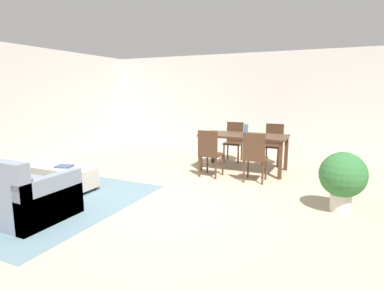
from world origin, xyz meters
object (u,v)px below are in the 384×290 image
at_px(vase_centerpiece, 246,130).
at_px(book_on_ottoman, 64,166).
at_px(dining_chair_near_right, 255,155).
at_px(dining_chair_far_left, 234,139).
at_px(dining_chair_near_left, 210,151).
at_px(potted_plant, 343,177).
at_px(dining_table, 244,139).
at_px(dining_chair_far_right, 273,142).
at_px(ottoman_table, 63,176).

distance_m(vase_centerpiece, book_on_ottoman, 3.52).
height_order(dining_chair_near_right, dining_chair_far_left, same).
distance_m(dining_chair_near_right, book_on_ottoman, 3.32).
xyz_separation_m(dining_chair_near_left, vase_centerpiece, (0.51, 0.74, 0.35)).
distance_m(dining_chair_near_right, vase_centerpiece, 0.89).
distance_m(dining_chair_far_left, potted_plant, 3.39).
bearing_deg(dining_table, book_on_ottoman, -133.03).
bearing_deg(dining_table, vase_centerpiece, -38.80).
height_order(dining_chair_near_right, potted_plant, dining_chair_near_right).
distance_m(dining_chair_near_left, dining_chair_far_left, 1.61).
bearing_deg(dining_chair_near_right, book_on_ottoman, -147.73).
bearing_deg(dining_chair_near_right, dining_chair_far_left, 118.98).
xyz_separation_m(dining_table, dining_chair_far_right, (0.46, 0.83, -0.15)).
relative_size(dining_chair_near_left, dining_chair_far_left, 1.00).
bearing_deg(ottoman_table, dining_chair_far_left, 59.69).
height_order(dining_chair_far_left, vase_centerpiece, vase_centerpiece).
bearing_deg(potted_plant, dining_chair_near_left, 159.26).
height_order(dining_table, dining_chair_near_left, dining_chair_near_left).
xyz_separation_m(vase_centerpiece, potted_plant, (1.80, -1.61, -0.38)).
distance_m(dining_chair_far_right, book_on_ottoman, 4.42).
bearing_deg(ottoman_table, book_on_ottoman, 3.63).
xyz_separation_m(dining_table, dining_chair_near_right, (0.42, -0.78, -0.15)).
distance_m(dining_chair_far_left, book_on_ottoman, 3.88).
bearing_deg(ottoman_table, potted_plant, 11.74).
xyz_separation_m(ottoman_table, book_on_ottoman, (0.05, 0.00, 0.18)).
bearing_deg(dining_chair_far_left, dining_chair_far_right, 0.94).
bearing_deg(dining_chair_far_left, vase_centerpiece, -59.06).
height_order(dining_table, dining_chair_near_right, dining_chair_near_right).
bearing_deg(book_on_ottoman, vase_centerpiece, 45.75).
relative_size(dining_chair_near_right, vase_centerpiece, 4.07).
bearing_deg(ottoman_table, vase_centerpiece, 45.18).
distance_m(dining_table, vase_centerpiece, 0.22).
bearing_deg(dining_chair_near_right, dining_table, 118.56).
distance_m(dining_table, dining_chair_near_right, 0.90).
bearing_deg(vase_centerpiece, dining_chair_near_left, -124.34).
bearing_deg(dining_chair_far_right, potted_plant, -60.87).
xyz_separation_m(dining_chair_far_left, dining_chair_far_right, (0.92, 0.02, 0.00)).
xyz_separation_m(ottoman_table, dining_chair_far_right, (2.90, 3.39, 0.30)).
height_order(dining_table, book_on_ottoman, dining_table).
relative_size(dining_chair_near_right, dining_chair_far_left, 1.00).
distance_m(dining_chair_near_left, book_on_ottoman, 2.61).
bearing_deg(vase_centerpiece, potted_plant, -41.95).
height_order(dining_chair_near_left, dining_chair_far_left, same).
height_order(dining_chair_far_left, potted_plant, dining_chair_far_left).
bearing_deg(ottoman_table, dining_chair_far_right, 49.47).
relative_size(dining_chair_far_right, vase_centerpiece, 4.07).
bearing_deg(book_on_ottoman, dining_chair_near_right, 32.27).
relative_size(book_on_ottoman, potted_plant, 0.31).
height_order(ottoman_table, dining_table, dining_table).
bearing_deg(dining_table, dining_chair_near_left, -119.64).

